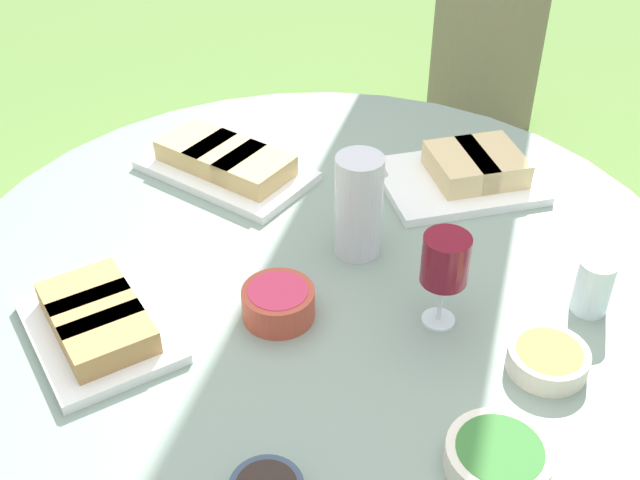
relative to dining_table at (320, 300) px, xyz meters
The scene contains 10 objects.
dining_table is the anchor object (origin of this frame).
water_pitcher 0.22m from the dining_table, 45.89° to the left, with size 0.10×0.09×0.21m.
wine_glass 0.35m from the dining_table, 23.71° to the right, with size 0.08×0.08×0.19m.
platter_bread_main 0.45m from the dining_table, 139.30° to the right, with size 0.36×0.36×0.07m.
platter_charcuterie 0.45m from the dining_table, 54.83° to the left, with size 0.42×0.38×0.07m.
platter_sandwich_side 0.41m from the dining_table, 136.61° to the left, with size 0.43×0.34×0.07m.
bowl_fries 0.48m from the dining_table, 22.66° to the right, with size 0.13×0.13×0.04m.
bowl_salad 0.55m from the dining_table, 47.83° to the right, with size 0.16×0.16×0.04m.
bowl_dip_red 0.21m from the dining_table, 103.35° to the right, with size 0.13×0.13×0.06m.
cup_water_near 0.52m from the dining_table, ahead, with size 0.07×0.07×0.11m.
Camera 1 is at (0.28, -1.18, 1.73)m, focal length 45.00 mm.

